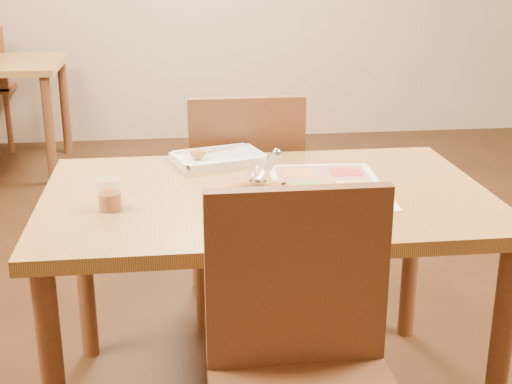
{
  "coord_description": "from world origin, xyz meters",
  "views": [
    {
      "loc": [
        -0.27,
        -1.96,
        1.39
      ],
      "look_at": [
        -0.05,
        -0.15,
        0.77
      ],
      "focal_mm": 50.0,
      "sensor_mm": 36.0,
      "label": 1
    }
  ],
  "objects": [
    {
      "name": "chair_near",
      "position": [
        0.0,
        -0.6,
        0.57
      ],
      "size": [
        0.42,
        0.42,
        0.47
      ],
      "color": "brown",
      "rests_on": "ground"
    },
    {
      "name": "appetizer_tray",
      "position": [
        -0.12,
        0.32,
        0.73
      ],
      "size": [
        0.33,
        0.27,
        0.06
      ],
      "rotation": [
        0.0,
        0.0,
        0.28
      ],
      "color": "white",
      "rests_on": "dining_table"
    },
    {
      "name": "menu",
      "position": [
        0.19,
        0.02,
        0.72
      ],
      "size": [
        0.35,
        0.48,
        0.0
      ],
      "primitive_type": "cube",
      "rotation": [
        0.0,
        0.0,
        -0.05
      ],
      "color": "white",
      "rests_on": "dining_table"
    },
    {
      "name": "pizza_cutter",
      "position": [
        -0.02,
        -0.11,
        0.81
      ],
      "size": [
        0.1,
        0.16,
        0.1
      ],
      "rotation": [
        0.0,
        0.0,
        1.02
      ],
      "color": "silver",
      "rests_on": "pizza"
    },
    {
      "name": "plate",
      "position": [
        -0.05,
        -0.15,
        0.73
      ],
      "size": [
        0.31,
        0.31,
        0.01
      ],
      "primitive_type": "cylinder",
      "rotation": [
        0.0,
        0.0,
        0.13
      ],
      "color": "white",
      "rests_on": "dining_table"
    },
    {
      "name": "chair_far",
      "position": [
        -0.0,
        0.6,
        0.57
      ],
      "size": [
        0.42,
        0.42,
        0.47
      ],
      "rotation": [
        0.0,
        0.0,
        3.14
      ],
      "color": "brown",
      "rests_on": "ground"
    },
    {
      "name": "glass_tumbler",
      "position": [
        -0.44,
        -0.1,
        0.76
      ],
      "size": [
        0.07,
        0.07,
        0.09
      ],
      "rotation": [
        0.0,
        0.0,
        0.23
      ],
      "color": "#7B3909",
      "rests_on": "dining_table"
    },
    {
      "name": "pizza",
      "position": [
        -0.04,
        -0.14,
        0.75
      ],
      "size": [
        0.26,
        0.26,
        0.04
      ],
      "rotation": [
        0.0,
        0.0,
        -0.37
      ],
      "color": "gold",
      "rests_on": "plate"
    },
    {
      "name": "dining_table",
      "position": [
        0.0,
        0.0,
        0.63
      ],
      "size": [
        1.3,
        0.85,
        0.72
      ],
      "color": "#A68242",
      "rests_on": "ground"
    }
  ]
}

